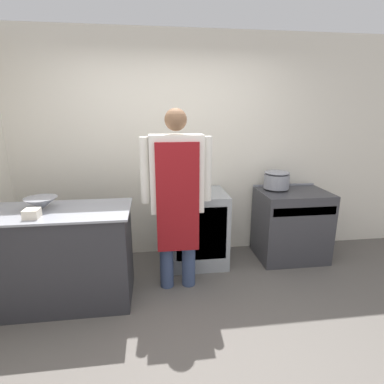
{
  "coord_description": "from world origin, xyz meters",
  "views": [
    {
      "loc": [
        -0.24,
        -1.98,
        1.79
      ],
      "look_at": [
        0.14,
        0.92,
        1.0
      ],
      "focal_mm": 28.0,
      "sensor_mm": 36.0,
      "label": 1
    }
  ],
  "objects_px": {
    "stove": "(291,225)",
    "mixing_bowl": "(41,203)",
    "person_cook": "(177,190)",
    "stock_pot": "(277,179)",
    "plastic_tub": "(32,214)",
    "fridge_unit": "(198,228)"
  },
  "relations": [
    {
      "from": "person_cook",
      "to": "stock_pot",
      "type": "xyz_separation_m",
      "value": [
        1.27,
        0.59,
        -0.06
      ]
    },
    {
      "from": "person_cook",
      "to": "stock_pot",
      "type": "height_order",
      "value": "person_cook"
    },
    {
      "from": "mixing_bowl",
      "to": "person_cook",
      "type": "bearing_deg",
      "value": 2.04
    },
    {
      "from": "mixing_bowl",
      "to": "stock_pot",
      "type": "bearing_deg",
      "value": 14.01
    },
    {
      "from": "stove",
      "to": "person_cook",
      "type": "height_order",
      "value": "person_cook"
    },
    {
      "from": "fridge_unit",
      "to": "mixing_bowl",
      "type": "distance_m",
      "value": 1.71
    },
    {
      "from": "person_cook",
      "to": "plastic_tub",
      "type": "height_order",
      "value": "person_cook"
    },
    {
      "from": "stove",
      "to": "plastic_tub",
      "type": "relative_size",
      "value": 7.24
    },
    {
      "from": "stove",
      "to": "plastic_tub",
      "type": "bearing_deg",
      "value": -164.33
    },
    {
      "from": "stove",
      "to": "mixing_bowl",
      "type": "xyz_separation_m",
      "value": [
        -2.71,
        -0.52,
        0.55
      ]
    },
    {
      "from": "mixing_bowl",
      "to": "plastic_tub",
      "type": "bearing_deg",
      "value": -89.4
    },
    {
      "from": "stove",
      "to": "fridge_unit",
      "type": "bearing_deg",
      "value": 178.78
    },
    {
      "from": "person_cook",
      "to": "stove",
      "type": "bearing_deg",
      "value": 18.09
    },
    {
      "from": "stove",
      "to": "stock_pot",
      "type": "distance_m",
      "value": 0.6
    },
    {
      "from": "mixing_bowl",
      "to": "plastic_tub",
      "type": "height_order",
      "value": "mixing_bowl"
    },
    {
      "from": "mixing_bowl",
      "to": "plastic_tub",
      "type": "distance_m",
      "value": 0.24
    },
    {
      "from": "fridge_unit",
      "to": "person_cook",
      "type": "relative_size",
      "value": 0.48
    },
    {
      "from": "person_cook",
      "to": "mixing_bowl",
      "type": "xyz_separation_m",
      "value": [
        -1.25,
        -0.04,
        -0.08
      ]
    },
    {
      "from": "fridge_unit",
      "to": "person_cook",
      "type": "xyz_separation_m",
      "value": [
        -0.28,
        -0.5,
        0.61
      ]
    },
    {
      "from": "stove",
      "to": "person_cook",
      "type": "bearing_deg",
      "value": -161.91
    },
    {
      "from": "plastic_tub",
      "to": "mixing_bowl",
      "type": "bearing_deg",
      "value": 90.6
    },
    {
      "from": "stove",
      "to": "mixing_bowl",
      "type": "bearing_deg",
      "value": -169.12
    }
  ]
}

